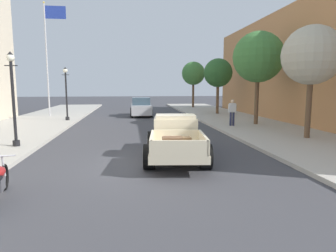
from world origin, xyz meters
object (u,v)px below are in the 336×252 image
at_px(hotrod_truck_cream, 175,137).
at_px(street_tree_second, 258,57).
at_px(car_background_silver, 141,107).
at_px(street_lamp_near, 13,92).
at_px(street_tree_farthest, 193,74).
at_px(street_tree_third, 218,73).
at_px(street_tree_nearest, 312,56).
at_px(street_lamp_far, 66,90).
at_px(flagpole, 49,47).
at_px(pedestrian_sidewalk_right, 232,111).

height_order(hotrod_truck_cream, street_tree_second, street_tree_second).
xyz_separation_m(hotrod_truck_cream, car_background_silver, (-0.67, 15.57, 0.01)).
xyz_separation_m(hotrod_truck_cream, street_lamp_near, (-6.36, 2.15, 1.63)).
bearing_deg(street_tree_second, street_tree_farthest, 92.49).
bearing_deg(street_tree_third, street_tree_nearest, -87.77).
bearing_deg(street_tree_third, street_lamp_far, -163.18).
xyz_separation_m(flagpole, street_tree_second, (14.65, -7.15, -1.31)).
height_order(street_tree_nearest, street_tree_second, street_tree_second).
distance_m(hotrod_truck_cream, street_lamp_near, 6.91).
xyz_separation_m(car_background_silver, street_lamp_near, (-5.69, -13.41, 1.62)).
height_order(hotrod_truck_cream, flagpole, flagpole).
relative_size(car_background_silver, street_tree_nearest, 0.81).
bearing_deg(street_tree_farthest, car_background_silver, -127.85).
bearing_deg(street_tree_third, pedestrian_sidewalk_right, -100.69).
xyz_separation_m(hotrod_truck_cream, pedestrian_sidewalk_right, (4.73, 7.14, 0.33)).
bearing_deg(car_background_silver, street_tree_third, -0.42).
xyz_separation_m(flagpole, street_tree_third, (14.37, 0.59, -1.96)).
xyz_separation_m(pedestrian_sidewalk_right, street_lamp_far, (-10.95, 4.58, 1.30)).
relative_size(car_background_silver, street_lamp_near, 1.12).
bearing_deg(street_tree_nearest, street_tree_farthest, 92.49).
xyz_separation_m(flagpole, street_tree_nearest, (14.87, -12.48, -1.74)).
height_order(street_lamp_near, street_lamp_far, same).
xyz_separation_m(street_tree_nearest, street_tree_third, (-0.51, 13.06, -0.23)).
bearing_deg(street_tree_nearest, street_lamp_near, -178.69).
distance_m(street_tree_second, street_tree_farthest, 16.24).
bearing_deg(flagpole, street_tree_nearest, -39.99).
height_order(street_lamp_far, street_tree_second, street_tree_second).
distance_m(pedestrian_sidewalk_right, street_tree_farthest, 17.16).
height_order(street_tree_second, street_tree_third, street_tree_second).
relative_size(street_lamp_near, street_tree_third, 0.78).
distance_m(street_lamp_far, street_tree_nearest, 16.08).
height_order(pedestrian_sidewalk_right, street_lamp_near, street_lamp_near).
relative_size(hotrod_truck_cream, pedestrian_sidewalk_right, 3.07).
height_order(street_lamp_near, flagpole, flagpole).
relative_size(street_lamp_far, street_tree_third, 0.78).
bearing_deg(hotrod_truck_cream, street_tree_second, 49.75).
height_order(flagpole, street_tree_second, flagpole).
height_order(street_lamp_near, street_tree_second, street_tree_second).
height_order(pedestrian_sidewalk_right, street_lamp_far, street_lamp_far).
height_order(street_lamp_near, street_tree_third, street_tree_third).
distance_m(hotrod_truck_cream, street_tree_third, 17.03).
distance_m(pedestrian_sidewalk_right, street_tree_nearest, 5.92).
bearing_deg(street_tree_third, street_lamp_near, -133.46).
relative_size(street_lamp_far, street_tree_nearest, 0.73).
height_order(street_tree_third, street_tree_farthest, street_tree_farthest).
height_order(pedestrian_sidewalk_right, street_tree_nearest, street_tree_nearest).
bearing_deg(hotrod_truck_cream, car_background_silver, 92.47).
height_order(street_tree_nearest, street_tree_farthest, street_tree_farthest).
bearing_deg(street_tree_nearest, flagpole, 140.01).
distance_m(car_background_silver, street_tree_farthest, 11.19).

